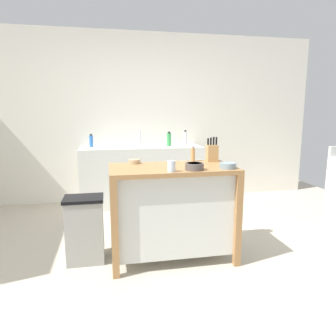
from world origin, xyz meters
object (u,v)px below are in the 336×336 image
object	(u,v)px
kitchen_island	(172,207)
trash_bin	(85,229)
bowl_ceramic_wide	(228,165)
bowl_ceramic_small	(134,161)
pepper_grinder	(193,154)
sink_faucet	(140,138)
bottle_spray_cleaner	(91,141)
drinking_cup	(171,166)
bottle_hand_soap	(169,139)
knife_block	(212,153)
bowl_stoneware_deep	(194,166)
bottle_dish_soap	(185,138)

from	to	relation	value
kitchen_island	trash_bin	xyz separation A→B (m)	(-0.82, 0.08, -0.19)
kitchen_island	bowl_ceramic_wide	world-z (taller)	bowl_ceramic_wide
bowl_ceramic_wide	bowl_ceramic_small	size ratio (longest dim) A/B	1.27
bowl_ceramic_wide	pepper_grinder	size ratio (longest dim) A/B	0.92
trash_bin	sink_faucet	xyz separation A→B (m)	(0.74, 1.88, 0.68)
bottle_spray_cleaner	drinking_cup	bearing A→B (deg)	-70.65
bottle_hand_soap	knife_block	bearing A→B (deg)	-85.53
bottle_spray_cleaner	trash_bin	bearing A→B (deg)	-90.15
knife_block	bottle_spray_cleaner	size ratio (longest dim) A/B	1.29
knife_block	bottle_hand_soap	bearing A→B (deg)	94.47
sink_faucet	bowl_stoneware_deep	bearing A→B (deg)	-83.65
knife_block	bowl_ceramic_small	bearing A→B (deg)	178.66
bowl_ceramic_wide	bottle_dish_soap	world-z (taller)	bottle_dish_soap
sink_faucet	bottle_spray_cleaner	world-z (taller)	sink_faucet
kitchen_island	knife_block	xyz separation A→B (m)	(0.46, 0.21, 0.49)
bowl_ceramic_wide	kitchen_island	bearing A→B (deg)	157.80
bowl_ceramic_wide	bottle_spray_cleaner	size ratio (longest dim) A/B	0.76
bowl_ceramic_wide	bowl_ceramic_small	distance (m)	0.90
bowl_stoneware_deep	bowl_ceramic_wide	size ratio (longest dim) A/B	1.11
bottle_hand_soap	bottle_dish_soap	bearing A→B (deg)	4.51
bottle_dish_soap	bottle_spray_cleaner	xyz separation A→B (m)	(-1.41, 0.07, -0.02)
bowl_stoneware_deep	bottle_hand_soap	size ratio (longest dim) A/B	0.76
knife_block	sink_faucet	xyz separation A→B (m)	(-0.55, 1.75, 0.01)
bowl_ceramic_wide	bottle_hand_soap	world-z (taller)	bottle_hand_soap
knife_block	bowl_ceramic_wide	distance (m)	0.41
bowl_ceramic_wide	drinking_cup	bearing A→B (deg)	-173.69
bowl_ceramic_wide	bottle_hand_soap	size ratio (longest dim) A/B	0.68
kitchen_island	sink_faucet	distance (m)	2.03
kitchen_island	bottle_spray_cleaner	xyz separation A→B (m)	(-0.82, 1.90, 0.47)
kitchen_island	pepper_grinder	distance (m)	0.60
bowl_stoneware_deep	trash_bin	bearing A→B (deg)	163.96
bowl_ceramic_wide	trash_bin	world-z (taller)	bowl_ceramic_wide
bottle_hand_soap	bowl_stoneware_deep	bearing A→B (deg)	-95.10
sink_faucet	bottle_hand_soap	distance (m)	0.45
kitchen_island	knife_block	bearing A→B (deg)	24.75
kitchen_island	bowl_stoneware_deep	bearing A→B (deg)	-52.42
pepper_grinder	sink_faucet	world-z (taller)	sink_faucet
knife_block	bottle_hand_soap	distance (m)	1.60
trash_bin	sink_faucet	distance (m)	2.13
bowl_stoneware_deep	bottle_spray_cleaner	bearing A→B (deg)	114.79
drinking_cup	sink_faucet	distance (m)	2.21
knife_block	bottle_hand_soap	xyz separation A→B (m)	(-0.13, 1.60, -0.00)
kitchen_island	sink_faucet	bearing A→B (deg)	92.48
bowl_ceramic_small	drinking_cup	bearing A→B (deg)	-60.74
bowl_ceramic_wide	bowl_ceramic_small	xyz separation A→B (m)	(-0.80, 0.42, -0.01)
knife_block	drinking_cup	size ratio (longest dim) A/B	2.61
bowl_ceramic_small	pepper_grinder	world-z (taller)	pepper_grinder
bowl_ceramic_small	kitchen_island	bearing A→B (deg)	-34.98
bowl_stoneware_deep	bottle_spray_cleaner	size ratio (longest dim) A/B	0.85
bowl_stoneware_deep	bottle_spray_cleaner	distance (m)	2.32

